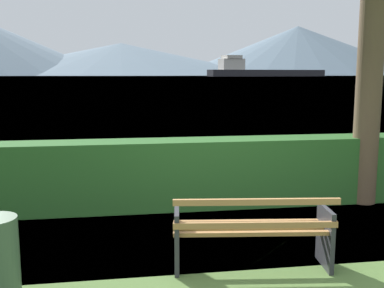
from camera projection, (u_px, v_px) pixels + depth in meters
name	position (u px, v px, depth m)	size (l,w,h in m)	color
ground_plane	(251.00, 266.00, 5.13)	(1400.00, 1400.00, 0.00)	#4C6B33
water_surface	(123.00, 77.00, 307.73)	(620.00, 620.00, 0.00)	#6B8EA3
park_bench	(252.00, 231.00, 5.01)	(1.79, 0.77, 0.87)	#A0703F
hedge_row	(210.00, 173.00, 7.41)	(10.00, 0.66, 1.10)	#285B23
cargo_ship_large	(259.00, 71.00, 327.54)	(90.91, 29.07, 14.62)	#232328
distant_hills	(84.00, 47.00, 554.64)	(781.08, 415.08, 82.71)	slate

